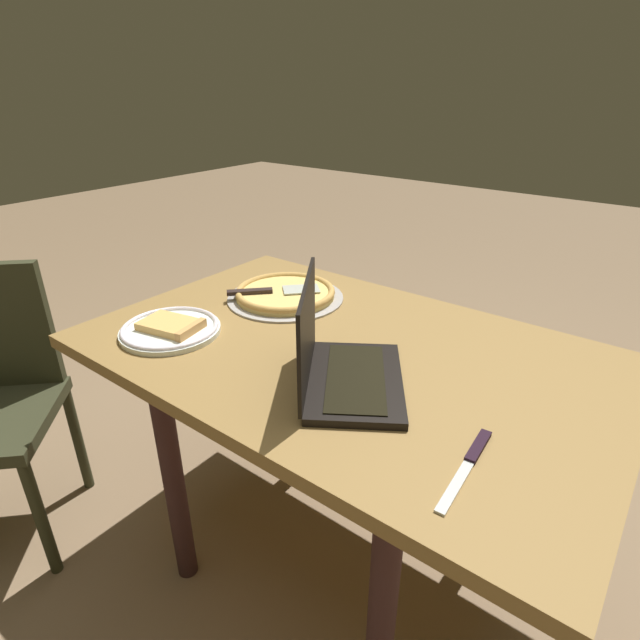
{
  "coord_description": "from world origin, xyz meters",
  "views": [
    {
      "loc": [
        0.62,
        -0.92,
        1.35
      ],
      "look_at": [
        -0.05,
        -0.03,
        0.81
      ],
      "focal_mm": 28.14,
      "sensor_mm": 36.0,
      "label": 1
    }
  ],
  "objects_px": {
    "laptop": "(338,363)",
    "table_knife": "(470,461)",
    "pizza_plate": "(171,328)",
    "pizza_tray": "(285,293)",
    "dining_table": "(343,377)"
  },
  "relations": [
    {
      "from": "laptop",
      "to": "table_knife",
      "type": "relative_size",
      "value": 1.62
    },
    {
      "from": "laptop",
      "to": "pizza_plate",
      "type": "relative_size",
      "value": 1.45
    },
    {
      "from": "pizza_plate",
      "to": "table_knife",
      "type": "bearing_deg",
      "value": 0.17
    },
    {
      "from": "laptop",
      "to": "pizza_plate",
      "type": "distance_m",
      "value": 0.5
    },
    {
      "from": "pizza_plate",
      "to": "pizza_tray",
      "type": "bearing_deg",
      "value": 76.2
    },
    {
      "from": "pizza_tray",
      "to": "table_knife",
      "type": "bearing_deg",
      "value": -25.84
    },
    {
      "from": "dining_table",
      "to": "laptop",
      "type": "xyz_separation_m",
      "value": [
        0.09,
        -0.15,
        0.14
      ]
    },
    {
      "from": "table_knife",
      "to": "laptop",
      "type": "bearing_deg",
      "value": 168.77
    },
    {
      "from": "dining_table",
      "to": "table_knife",
      "type": "bearing_deg",
      "value": -27.0
    },
    {
      "from": "pizza_plate",
      "to": "pizza_tray",
      "type": "distance_m",
      "value": 0.37
    },
    {
      "from": "laptop",
      "to": "pizza_tray",
      "type": "distance_m",
      "value": 0.5
    },
    {
      "from": "table_knife",
      "to": "pizza_tray",
      "type": "bearing_deg",
      "value": 154.16
    },
    {
      "from": "pizza_tray",
      "to": "laptop",
      "type": "bearing_deg",
      "value": -35.65
    },
    {
      "from": "laptop",
      "to": "pizza_plate",
      "type": "xyz_separation_m",
      "value": [
        -0.5,
        -0.07,
        -0.04
      ]
    },
    {
      "from": "laptop",
      "to": "table_knife",
      "type": "xyz_separation_m",
      "value": [
        0.33,
        -0.07,
        -0.05
      ]
    }
  ]
}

